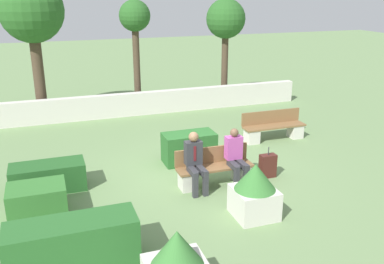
# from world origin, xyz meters

# --- Properties ---
(ground_plane) EXTENTS (60.00, 60.00, 0.00)m
(ground_plane) POSITION_xyz_m (0.00, 0.00, 0.00)
(ground_plane) COLOR #6B8956
(perimeter_wall) EXTENTS (12.05, 0.30, 0.82)m
(perimeter_wall) POSITION_xyz_m (0.00, 5.52, 0.41)
(perimeter_wall) COLOR beige
(perimeter_wall) RESTS_ON ground_plane
(bench_front) EXTENTS (1.80, 0.48, 0.86)m
(bench_front) POSITION_xyz_m (0.16, -0.74, 0.33)
(bench_front) COLOR brown
(bench_front) RESTS_ON ground_plane
(bench_left_side) EXTENTS (1.94, 0.48, 0.86)m
(bench_left_side) POSITION_xyz_m (3.01, 1.54, 0.34)
(bench_left_side) COLOR brown
(bench_left_side) RESTS_ON ground_plane
(person_seated_man) EXTENTS (0.38, 0.63, 1.35)m
(person_seated_man) POSITION_xyz_m (-0.36, -0.88, 0.75)
(person_seated_man) COLOR #333338
(person_seated_man) RESTS_ON ground_plane
(person_seated_woman) EXTENTS (0.38, 0.63, 1.32)m
(person_seated_woman) POSITION_xyz_m (0.62, -0.89, 0.73)
(person_seated_woman) COLOR #333338
(person_seated_woman) RESTS_ON ground_plane
(hedge_block_near_left) EXTENTS (1.12, 0.81, 0.67)m
(hedge_block_near_left) POSITION_xyz_m (-3.72, -0.97, 0.33)
(hedge_block_near_left) COLOR #33702D
(hedge_block_near_left) RESTS_ON ground_plane
(hedge_block_near_right) EXTENTS (2.10, 0.73, 0.80)m
(hedge_block_near_right) POSITION_xyz_m (-3.18, -2.83, 0.40)
(hedge_block_near_right) COLOR #286028
(hedge_block_near_right) RESTS_ON ground_plane
(hedge_block_mid_left) EXTENTS (1.63, 0.71, 0.63)m
(hedge_block_mid_left) POSITION_xyz_m (-3.49, 0.21, 0.31)
(hedge_block_mid_left) COLOR #235623
(hedge_block_mid_left) RESTS_ON ground_plane
(hedge_block_mid_right) EXTENTS (1.35, 0.69, 0.78)m
(hedge_block_mid_right) POSITION_xyz_m (0.05, 0.74, 0.39)
(hedge_block_mid_right) COLOR #286028
(hedge_block_mid_right) RESTS_ON ground_plane
(planter_corner_left) EXTENTS (0.82, 0.82, 1.13)m
(planter_corner_left) POSITION_xyz_m (0.35, -2.37, 0.57)
(planter_corner_left) COLOR beige
(planter_corner_left) RESTS_ON ground_plane
(suitcase) EXTENTS (0.39, 0.21, 0.77)m
(suitcase) POSITION_xyz_m (1.53, -0.80, 0.29)
(suitcase) COLOR #471E19
(suitcase) RESTS_ON ground_plane
(tree_leftmost) EXTENTS (2.09, 2.09, 4.71)m
(tree_leftmost) POSITION_xyz_m (-3.49, 6.08, 3.57)
(tree_leftmost) COLOR #473828
(tree_leftmost) RESTS_ON ground_plane
(tree_center_left) EXTENTS (1.11, 1.11, 3.99)m
(tree_center_left) POSITION_xyz_m (-0.09, 6.21, 3.21)
(tree_center_left) COLOR #473828
(tree_center_left) RESTS_ON ground_plane
(tree_center_right) EXTENTS (1.51, 1.51, 3.99)m
(tree_center_right) POSITION_xyz_m (3.50, 6.39, 3.15)
(tree_center_right) COLOR #473828
(tree_center_right) RESTS_ON ground_plane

